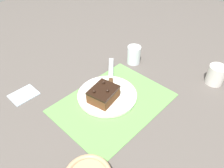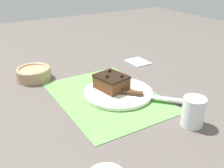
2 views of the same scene
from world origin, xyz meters
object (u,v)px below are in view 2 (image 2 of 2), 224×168
Objects in this scene: chocolate_cake at (111,82)px; serving_knife at (144,95)px; cake_plate at (118,93)px; drinking_glass at (193,112)px; small_bowl at (34,73)px.

chocolate_cake is 0.63× the size of serving_knife.
chocolate_cake reaches higher than cake_plate.
cake_plate is 0.05m from chocolate_cake.
drinking_glass reaches higher than cake_plate.
small_bowl reaches higher than cake_plate.
small_bowl is (-0.27, -0.21, -0.02)m from chocolate_cake.
small_bowl is (-0.38, -0.28, 0.01)m from serving_knife.
cake_plate is 1.96× the size of chocolate_cake.
drinking_glass reaches higher than serving_knife.
drinking_glass is (0.20, 0.03, 0.02)m from serving_knife.
chocolate_cake reaches higher than serving_knife.
serving_knife is at bearing 34.85° from cake_plate.
chocolate_cake is at bearing -102.48° from serving_knife.
serving_knife is 2.24× the size of drinking_glass.
cake_plate is 0.29m from drinking_glass.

